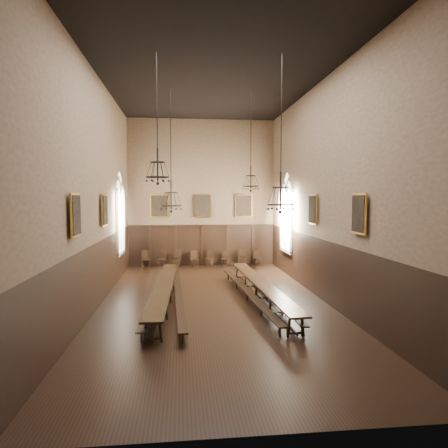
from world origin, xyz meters
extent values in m
cube|color=black|center=(0.00, 0.00, -0.01)|extent=(9.00, 18.00, 0.02)
cube|color=black|center=(0.00, 0.00, 9.01)|extent=(9.00, 18.00, 0.02)
cube|color=#8E7257|center=(0.00, 9.01, 4.50)|extent=(9.00, 0.02, 9.00)
cube|color=#8E7257|center=(0.00, -9.01, 4.50)|extent=(9.00, 0.02, 9.00)
cube|color=#8E7257|center=(-4.51, 0.00, 4.50)|extent=(0.02, 18.00, 9.00)
cube|color=#8E7257|center=(4.51, 0.00, 4.50)|extent=(0.02, 18.00, 9.00)
cube|color=black|center=(-1.96, 0.18, 0.72)|extent=(1.00, 9.71, 0.07)
cube|color=black|center=(1.97, 0.16, 0.71)|extent=(1.10, 9.61, 0.07)
cube|color=black|center=(-2.49, 0.25, 0.41)|extent=(0.40, 9.54, 0.05)
cube|color=black|center=(-1.40, 0.10, 0.41)|extent=(0.63, 9.69, 0.05)
cube|color=black|center=(1.40, 0.18, 0.40)|extent=(0.90, 9.32, 0.05)
cube|color=black|center=(2.49, 0.05, 0.38)|extent=(0.52, 9.01, 0.05)
cube|color=black|center=(-3.43, 8.54, 0.48)|extent=(0.55, 0.55, 0.05)
cube|color=black|center=(-3.43, 8.73, 0.75)|extent=(0.44, 0.15, 0.53)
cube|color=black|center=(-2.47, 8.51, 0.47)|extent=(0.54, 0.54, 0.05)
cube|color=black|center=(-2.47, 8.70, 0.73)|extent=(0.43, 0.16, 0.52)
cube|color=black|center=(-1.55, 8.49, 0.48)|extent=(0.51, 0.51, 0.05)
cube|color=black|center=(-1.55, 8.68, 0.75)|extent=(0.45, 0.10, 0.54)
cube|color=black|center=(-0.47, 8.51, 0.45)|extent=(0.51, 0.51, 0.05)
cube|color=black|center=(-0.47, 8.69, 0.70)|extent=(0.42, 0.14, 0.50)
cube|color=black|center=(0.42, 8.57, 0.45)|extent=(0.53, 0.53, 0.05)
cube|color=black|center=(0.42, 8.75, 0.71)|extent=(0.42, 0.17, 0.50)
cube|color=black|center=(1.38, 8.54, 0.43)|extent=(0.46, 0.46, 0.05)
cube|color=black|center=(1.38, 8.71, 0.66)|extent=(0.40, 0.11, 0.47)
cube|color=black|center=(2.44, 8.49, 0.47)|extent=(0.51, 0.51, 0.05)
cube|color=black|center=(2.44, 8.68, 0.73)|extent=(0.44, 0.12, 0.52)
cube|color=black|center=(3.41, 8.48, 0.43)|extent=(0.51, 0.51, 0.05)
cube|color=black|center=(3.41, 8.65, 0.67)|extent=(0.40, 0.16, 0.48)
cylinder|color=black|center=(-1.72, 2.56, 7.00)|extent=(0.03, 0.03, 4.01)
torus|color=black|center=(-1.72, 2.56, 3.84)|extent=(0.94, 0.94, 0.06)
torus|color=black|center=(-1.72, 2.56, 4.44)|extent=(0.59, 0.59, 0.04)
cylinder|color=black|center=(-1.72, 2.56, 4.33)|extent=(0.07, 0.07, 1.32)
cylinder|color=black|center=(1.91, 2.41, 7.33)|extent=(0.03, 0.03, 3.35)
torus|color=black|center=(1.91, 2.41, 4.73)|extent=(0.75, 0.75, 0.04)
torus|color=black|center=(1.91, 2.41, 5.21)|extent=(0.48, 0.48, 0.04)
cylinder|color=black|center=(1.91, 2.41, 5.12)|extent=(0.05, 0.05, 1.06)
cylinder|color=black|center=(-2.04, -2.06, 7.43)|extent=(0.03, 0.03, 3.14)
torus|color=black|center=(-2.04, -2.06, 4.90)|extent=(0.78, 0.78, 0.05)
torus|color=black|center=(-2.04, -2.06, 5.40)|extent=(0.49, 0.49, 0.04)
cylinder|color=black|center=(-2.04, -2.06, 5.31)|extent=(0.05, 0.05, 1.09)
cylinder|color=black|center=(2.10, -2.39, 7.05)|extent=(0.03, 0.03, 3.91)
torus|color=black|center=(2.10, -2.39, 3.97)|extent=(0.91, 0.91, 0.05)
torus|color=black|center=(2.10, -2.39, 4.56)|extent=(0.58, 0.58, 0.04)
cylinder|color=black|center=(2.10, -2.39, 4.45)|extent=(0.06, 0.06, 1.28)
cube|color=gold|center=(-2.60, 8.88, 3.70)|extent=(1.10, 0.12, 1.40)
cube|color=black|center=(-2.60, 8.88, 3.70)|extent=(0.98, 0.02, 1.28)
cube|color=gold|center=(0.00, 8.88, 3.70)|extent=(1.10, 0.12, 1.40)
cube|color=black|center=(0.00, 8.88, 3.70)|extent=(0.98, 0.02, 1.28)
cube|color=gold|center=(2.60, 8.88, 3.70)|extent=(1.10, 0.12, 1.40)
cube|color=black|center=(2.60, 8.88, 3.70)|extent=(0.98, 0.02, 1.28)
cube|color=gold|center=(-4.38, 1.00, 3.70)|extent=(0.12, 1.00, 1.30)
cube|color=black|center=(-4.38, 1.00, 3.70)|extent=(0.02, 0.88, 1.18)
cube|color=gold|center=(-4.38, -3.50, 3.70)|extent=(0.12, 1.00, 1.30)
cube|color=black|center=(-4.38, -3.50, 3.70)|extent=(0.02, 0.88, 1.18)
cube|color=gold|center=(4.38, 1.00, 3.70)|extent=(0.12, 1.00, 1.30)
cube|color=black|center=(4.38, 1.00, 3.70)|extent=(0.02, 0.88, 1.18)
cube|color=gold|center=(4.38, -3.50, 3.70)|extent=(0.12, 1.00, 1.30)
cube|color=black|center=(4.38, -3.50, 3.70)|extent=(0.02, 0.88, 1.18)
camera|label=1|loc=(-1.26, -15.69, 4.22)|focal=32.00mm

